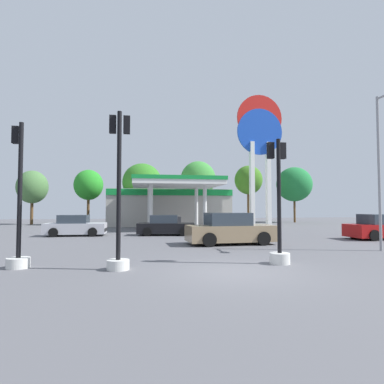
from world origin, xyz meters
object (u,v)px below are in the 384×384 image
Objects in this scene: station_pole_sign at (260,141)px; corner_streetlamp at (382,157)px; tree_3 at (198,179)px; tree_5 at (294,184)px; car_1 at (75,226)px; car_2 at (166,226)px; car_0 at (230,230)px; traffic_signal_1 at (119,210)px; tree_1 at (89,185)px; traffic_signal_2 at (18,225)px; tree_4 at (248,180)px; car_3 at (382,228)px; tree_0 at (32,187)px; tree_2 at (142,182)px; traffic_signal_0 at (279,220)px.

corner_streetlamp is (-1.14, -17.49, -4.24)m from station_pole_sign.
tree_3 is 1.09× the size of tree_5.
car_1 is 6.07m from car_2.
traffic_signal_1 reaches higher than car_0.
tree_1 is (-4.75, 25.98, 2.44)m from traffic_signal_1.
station_pole_sign is at bearing 50.58° from traffic_signal_2.
car_1 is at bearing 145.60° from corner_streetlamp.
tree_4 is at bearing 79.48° from station_pole_sign.
tree_5 reaches higher than car_3.
tree_4 is (16.94, 26.21, 3.80)m from traffic_signal_2.
tree_1 is at bearing 93.55° from traffic_signal_2.
tree_3 is (2.44, 22.37, 4.60)m from car_0.
traffic_signal_1 reaches higher than car_2.
tree_3 reaches higher than corner_streetlamp.
corner_streetlamp reaches higher than traffic_signal_2.
tree_1 reaches higher than tree_0.
tree_2 is at bearing 87.83° from traffic_signal_1.
car_2 is (-2.89, 5.88, -0.11)m from car_0.
traffic_signal_1 is 34.09m from tree_5.
traffic_signal_2 is 30.01m from tree_3.
car_1 is 11.68m from traffic_signal_2.
traffic_signal_1 is 0.72× the size of tree_5.
car_2 is at bearing -4.71° from car_1.
tree_4 is 1.00× the size of tree_5.
tree_1 is 24.74m from tree_5.
tree_2 reaches higher than traffic_signal_0.
tree_5 reaches higher than tree_1.
traffic_signal_2 is at bearing -88.14° from car_1.
corner_streetlamp is (14.46, 1.49, 2.81)m from traffic_signal_2.
car_0 is 22.98m from tree_4.
station_pole_sign is at bearing -18.69° from tree_0.
tree_2 is (4.19, 25.60, 3.34)m from traffic_signal_2.
tree_0 is (-10.99, 27.68, 2.26)m from traffic_signal_1.
car_3 is at bearing 5.80° from car_0.
corner_streetlamp is at bearing -47.70° from car_2.
traffic_signal_2 is (0.38, -11.65, 0.73)m from car_1.
tree_0 is 0.79× the size of tree_3.
traffic_signal_0 is at bearing -109.67° from station_pole_sign.
station_pole_sign is at bearing 38.25° from car_2.
tree_0 is at bearing 178.41° from tree_4.
station_pole_sign is 25.56m from traffic_signal_2.
tree_0 is 12.08m from tree_2.
station_pole_sign is 17.21m from car_0.
corner_streetlamp reaches higher than car_2.
tree_3 reaches higher than tree_5.
traffic_signal_1 is 29.68m from tree_3.
tree_3 is (11.38, 15.99, 4.70)m from car_1.
tree_0 is (-26.11, 20.63, 3.44)m from car_3.
tree_4 reaches higher than car_2.
tree_1 is (6.24, -1.71, 0.18)m from tree_0.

